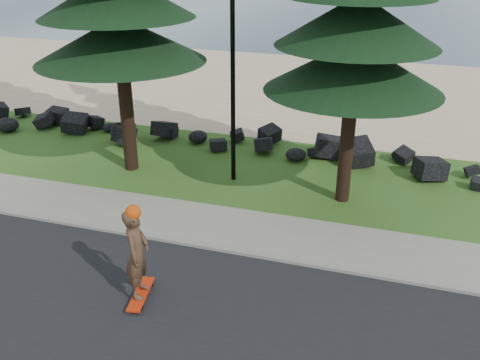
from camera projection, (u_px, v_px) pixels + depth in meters
The scene contains 9 objects.
ground at pixel (197, 227), 14.30m from camera, with size 160.00×160.00×0.00m, color #33581B.
road at pixel (111, 337), 10.41m from camera, with size 160.00×7.00×0.02m, color black.
kerb at pixel (183, 242), 13.50m from camera, with size 160.00×0.20×0.10m, color gray.
sidewalk at pixel (199, 222), 14.46m from camera, with size 160.00×2.00×0.08m, color gray.
beach_sand at pixel (303, 88), 26.83m from camera, with size 160.00×15.00×0.01m, color tan.
ocean at pixel (368, 3), 58.38m from camera, with size 160.00×58.00×0.01m, color #2F425B.
seawall_boulders at pixel (254, 152), 19.14m from camera, with size 60.00×2.40×1.10m, color black, non-canonical shape.
lamp_post at pixel (233, 48), 15.32m from camera, with size 0.25×0.14×8.14m.
skateboarder at pixel (137, 254), 11.05m from camera, with size 0.61×1.24×2.25m.
Camera 1 is at (4.82, -11.51, 7.20)m, focal length 40.00 mm.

